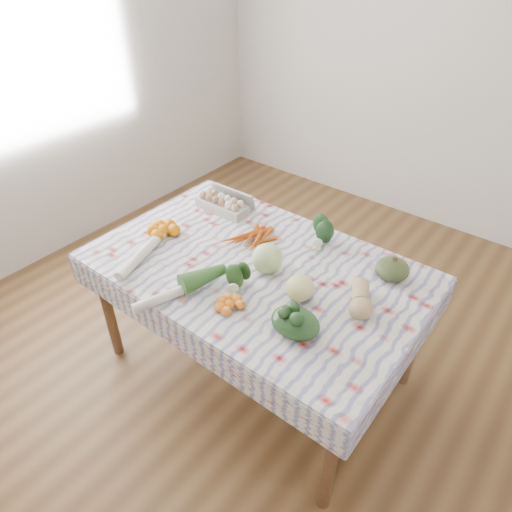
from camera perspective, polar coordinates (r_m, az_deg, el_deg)
ground at (r=2.83m, az=0.00°, el=-13.48°), size 4.50×4.50×0.00m
wall_back at (r=3.92m, az=22.70°, el=22.79°), size 4.00×0.04×2.80m
dining_table at (r=2.35m, az=0.00°, el=-2.78°), size 1.60×1.00×0.75m
tablecloth at (r=2.30m, az=0.00°, el=-1.28°), size 1.66×1.06×0.01m
egg_carton at (r=2.72m, az=-4.29°, el=6.44°), size 0.32×0.14×0.09m
carrot_bunch at (r=2.45m, az=-0.13°, el=2.26°), size 0.27×0.25×0.04m
kale_bunch at (r=2.43m, az=7.88°, el=2.68°), size 0.17×0.17×0.12m
kabocha_squash at (r=2.28m, az=16.69°, el=-1.55°), size 0.18×0.18×0.11m
cabbage at (r=2.22m, az=1.44°, el=-0.30°), size 0.17×0.17×0.15m
butternut_squash at (r=2.08m, az=13.02°, el=-5.16°), size 0.20×0.25×0.10m
orange_cluster at (r=2.54m, az=-11.46°, el=3.19°), size 0.28×0.28×0.07m
broccoli at (r=2.13m, az=-2.90°, el=-3.04°), size 0.18×0.18×0.09m
mandarin_cluster at (r=2.04m, az=-3.30°, el=-5.97°), size 0.20×0.20×0.05m
grapefruit at (r=2.07m, az=5.48°, el=-4.00°), size 0.17×0.17×0.13m
spinach_bag at (r=1.93m, az=4.93°, el=-8.29°), size 0.23×0.19×0.10m
daikon at (r=2.38m, az=-14.43°, el=-0.13°), size 0.16×0.36×0.05m
leek at (r=2.14m, az=-9.51°, el=-4.26°), size 0.19×0.45×0.05m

